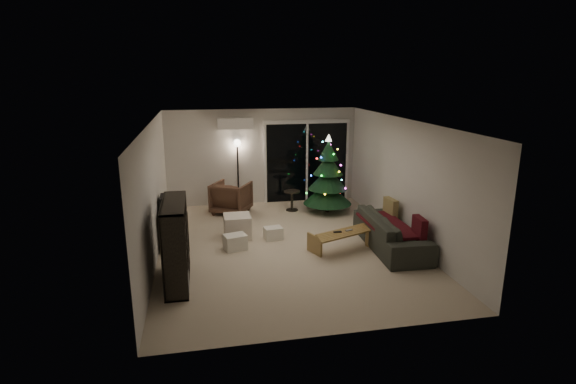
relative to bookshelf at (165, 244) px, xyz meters
name	(u,v)px	position (x,y,z in m)	size (l,w,h in m)	color
room	(293,180)	(2.71, 2.73, 0.32)	(6.50, 7.51, 2.60)	beige
bookshelf	(165,244)	(0.00, 0.00, 0.00)	(0.35, 1.40, 1.40)	black
media_cabinet	(172,223)	(0.00, 1.94, -0.29)	(0.49, 1.31, 0.82)	black
stereo	(171,200)	(0.00, 1.94, 0.21)	(0.41, 0.49, 0.17)	black
armchair	(231,198)	(1.34, 3.71, -0.31)	(0.84, 0.86, 0.78)	brown
ottoman	(237,227)	(1.33, 1.91, -0.45)	(0.55, 0.55, 0.50)	silver
cardboard_box_a	(235,242)	(1.23, 1.27, -0.55)	(0.42, 0.32, 0.30)	white
cardboard_box_b	(273,233)	(2.06, 1.69, -0.57)	(0.37, 0.28, 0.26)	white
side_table	(292,201)	(2.87, 3.61, -0.44)	(0.41, 0.41, 0.51)	black
floor_lamp	(238,173)	(1.59, 4.46, 0.13)	(0.27, 0.27, 1.66)	black
sofa	(391,232)	(4.30, 0.77, -0.37)	(2.27, 0.89, 0.66)	#262825
sofa_throw	(387,225)	(4.20, 0.77, -0.22)	(0.71, 1.64, 0.05)	#4E0C10
cushion_a	(390,209)	(4.55, 1.42, -0.10)	(0.13, 0.44, 0.44)	#99854D
cushion_b	(419,229)	(4.55, 0.12, -0.10)	(0.13, 0.44, 0.44)	#4E0C10
coffee_table	(345,242)	(3.32, 0.75, -0.50)	(1.27, 0.45, 0.40)	olive
remote_a	(337,232)	(3.17, 0.75, -0.29)	(0.16, 0.05, 0.02)	black
remote_b	(349,230)	(3.42, 0.80, -0.29)	(0.15, 0.04, 0.02)	slate
christmas_tree	(328,174)	(3.71, 3.32, 0.28)	(1.21, 1.21, 1.95)	#13331F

